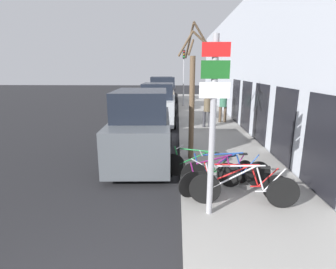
# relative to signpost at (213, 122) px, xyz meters

# --- Properties ---
(ground_plane) EXTENTS (80.00, 80.00, 0.00)m
(ground_plane) POSITION_rel_signpost_xyz_m (-1.56, 8.32, -2.06)
(ground_plane) COLOR black
(sidewalk_curb) EXTENTS (3.20, 32.00, 0.15)m
(sidewalk_curb) POSITION_rel_signpost_xyz_m (1.04, 11.12, -1.98)
(sidewalk_curb) COLOR gray
(sidewalk_curb) RESTS_ON ground
(building_facade) EXTENTS (0.23, 32.00, 6.50)m
(building_facade) POSITION_rel_signpost_xyz_m (2.79, 11.04, 1.16)
(building_facade) COLOR #B2B7C1
(building_facade) RESTS_ON ground
(signpost) EXTENTS (0.55, 0.14, 3.48)m
(signpost) POSITION_rel_signpost_xyz_m (0.00, 0.00, 0.00)
(signpost) COLOR #939399
(signpost) RESTS_ON sidewalk_curb
(bicycle_0) EXTENTS (2.32, 0.44, 0.95)m
(bicycle_0) POSITION_rel_signpost_xyz_m (0.76, 0.33, -1.51)
(bicycle_0) COLOR black
(bicycle_0) RESTS_ON sidewalk_curb
(bicycle_1) EXTENTS (2.20, 0.47, 0.84)m
(bicycle_1) POSITION_rel_signpost_xyz_m (0.76, 0.68, -1.54)
(bicycle_1) COLOR black
(bicycle_1) RESTS_ON sidewalk_curb
(bicycle_2) EXTENTS (1.96, 1.17, 0.85)m
(bicycle_2) POSITION_rel_signpost_xyz_m (0.34, 1.11, -1.54)
(bicycle_2) COLOR black
(bicycle_2) RESTS_ON sidewalk_curb
(bicycle_3) EXTENTS (2.25, 0.44, 0.91)m
(bicycle_3) POSITION_rel_signpost_xyz_m (0.56, 1.28, -1.52)
(bicycle_3) COLOR black
(bicycle_3) RESTS_ON sidewalk_curb
(bicycle_4) EXTENTS (1.95, 0.97, 0.87)m
(bicycle_4) POSITION_rel_signpost_xyz_m (-0.04, 1.61, -1.54)
(bicycle_4) COLOR black
(bicycle_4) RESTS_ON sidewalk_curb
(parked_car_0) EXTENTS (2.23, 4.85, 2.37)m
(parked_car_0) POSITION_rel_signpost_xyz_m (-1.87, 3.79, -0.98)
(parked_car_0) COLOR #51565B
(parked_car_0) RESTS_ON ground
(parked_car_1) EXTENTS (2.05, 4.22, 2.31)m
(parked_car_1) POSITION_rel_signpost_xyz_m (-1.72, 9.79, -1.01)
(parked_car_1) COLOR #B2B7BC
(parked_car_1) RESTS_ON ground
(parked_car_2) EXTENTS (2.16, 4.82, 2.51)m
(parked_car_2) POSITION_rel_signpost_xyz_m (-1.85, 15.52, -0.93)
(parked_car_2) COLOR gray
(parked_car_2) RESTS_ON ground
(parked_car_3) EXTENTS (2.01, 4.51, 2.34)m
(parked_car_3) POSITION_rel_signpost_xyz_m (-1.71, 20.86, -1.00)
(parked_car_3) COLOR black
(parked_car_3) RESTS_ON ground
(pedestrian_near) EXTENTS (0.44, 0.37, 1.67)m
(pedestrian_near) POSITION_rel_signpost_xyz_m (0.87, 8.42, -0.95)
(pedestrian_near) COLOR #333338
(pedestrian_near) RESTS_ON sidewalk_curb
(pedestrian_far) EXTENTS (0.45, 0.40, 1.79)m
(pedestrian_far) POSITION_rel_signpost_xyz_m (1.89, 9.76, -0.88)
(pedestrian_far) COLOR #4C3D2D
(pedestrian_far) RESTS_ON sidewalk_curb
(street_tree) EXTENTS (1.34, 2.01, 4.28)m
(street_tree) POSITION_rel_signpost_xyz_m (-0.19, 3.51, 0.17)
(street_tree) COLOR brown
(street_tree) RESTS_ON sidewalk_curb
(traffic_light) EXTENTS (0.20, 0.30, 4.50)m
(traffic_light) POSITION_rel_signpost_xyz_m (-0.16, 16.60, 0.97)
(traffic_light) COLOR #939399
(traffic_light) RESTS_ON sidewalk_curb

